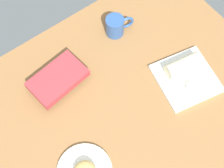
# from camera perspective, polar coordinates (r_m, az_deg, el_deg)

# --- Properties ---
(dining_table) EXTENTS (1.10, 0.90, 0.04)m
(dining_table) POSITION_cam_1_polar(r_m,az_deg,el_deg) (1.28, 3.28, -1.91)
(dining_table) COLOR olive
(dining_table) RESTS_ON ground
(square_plate) EXTENTS (0.26, 0.26, 0.02)m
(square_plate) POSITION_cam_1_polar(r_m,az_deg,el_deg) (1.31, 12.96, 0.97)
(square_plate) COLOR white
(square_plate) RESTS_ON dining_table
(sauce_cup) EXTENTS (0.05, 0.05, 0.02)m
(sauce_cup) POSITION_cam_1_polar(r_m,az_deg,el_deg) (1.28, 14.07, -0.53)
(sauce_cup) COLOR silver
(sauce_cup) RESTS_ON square_plate
(breakfast_wrap) EXTENTS (0.15, 0.09, 0.06)m
(breakfast_wrap) POSITION_cam_1_polar(r_m,az_deg,el_deg) (1.29, 12.56, 3.23)
(breakfast_wrap) COLOR beige
(breakfast_wrap) RESTS_ON square_plate
(book_stack) EXTENTS (0.23, 0.17, 0.06)m
(book_stack) POSITION_cam_1_polar(r_m,az_deg,el_deg) (1.27, -9.52, 0.86)
(book_stack) COLOR #387260
(book_stack) RESTS_ON dining_table
(coffee_mug) EXTENTS (0.12, 0.08, 0.09)m
(coffee_mug) POSITION_cam_1_polar(r_m,az_deg,el_deg) (1.36, 0.68, 10.29)
(coffee_mug) COLOR #2D518C
(coffee_mug) RESTS_ON dining_table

